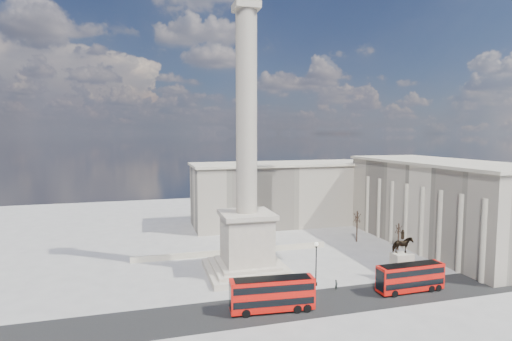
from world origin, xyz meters
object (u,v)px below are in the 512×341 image
object	(u,v)px
pedestrian_walking	(336,285)
red_bus_c	(411,277)
pedestrian_standing	(428,269)
pedestrian_crossing	(384,278)
equestrian_statue	(402,262)
nelsons_column	(247,200)
red_bus_b	(279,292)
victorian_lamp	(316,260)
red_bus_a	(273,294)

from	to	relation	value
pedestrian_walking	red_bus_c	bearing A→B (deg)	-53.40
pedestrian_standing	pedestrian_crossing	bearing A→B (deg)	-16.56
equestrian_statue	pedestrian_walking	size ratio (longest dim) A/B	5.12
nelsons_column	pedestrian_standing	world-z (taller)	nelsons_column
equestrian_statue	red_bus_b	bearing A→B (deg)	-169.51
nelsons_column	victorian_lamp	size ratio (longest dim) A/B	6.99
red_bus_a	red_bus_b	distance (m)	1.97
victorian_lamp	red_bus_a	bearing A→B (deg)	-143.87
equestrian_statue	pedestrian_crossing	size ratio (longest dim) A/B	4.78
red_bus_b	pedestrian_standing	size ratio (longest dim) A/B	5.46
red_bus_c	pedestrian_standing	world-z (taller)	red_bus_c
pedestrian_walking	pedestrian_crossing	world-z (taller)	pedestrian_crossing
pedestrian_crossing	pedestrian_standing	bearing A→B (deg)	-105.97
red_bus_b	pedestrian_walking	distance (m)	11.03
pedestrian_standing	nelsons_column	bearing A→B (deg)	-42.98
nelsons_column	victorian_lamp	world-z (taller)	nelsons_column
pedestrian_crossing	red_bus_a	bearing A→B (deg)	78.41
red_bus_c	pedestrian_walking	distance (m)	11.47
red_bus_b	pedestrian_crossing	world-z (taller)	red_bus_b
pedestrian_walking	pedestrian_standing	distance (m)	18.69
nelsons_column	red_bus_b	bearing A→B (deg)	-86.14
red_bus_b	pedestrian_standing	distance (m)	29.57
victorian_lamp	pedestrian_walking	distance (m)	4.83
pedestrian_crossing	pedestrian_walking	bearing A→B (deg)	68.38
pedestrian_crossing	red_bus_c	bearing A→B (deg)	179.10
nelsons_column	pedestrian_crossing	world-z (taller)	nelsons_column
red_bus_c	equestrian_statue	xyz separation A→B (m)	(1.88, 4.87, 0.67)
nelsons_column	equestrian_statue	bearing A→B (deg)	-23.07
victorian_lamp	equestrian_statue	distance (m)	15.05
pedestrian_standing	red_bus_a	bearing A→B (deg)	-13.56
nelsons_column	red_bus_b	world-z (taller)	nelsons_column
pedestrian_standing	red_bus_b	bearing A→B (deg)	-15.55
pedestrian_walking	pedestrian_crossing	distance (m)	8.93
red_bus_a	pedestrian_walking	world-z (taller)	red_bus_a
red_bus_c	equestrian_statue	distance (m)	5.26
nelsons_column	red_bus_b	xyz separation A→B (m)	(0.98, -14.57, -10.82)
red_bus_b	pedestrian_walking	xyz separation A→B (m)	(10.51, 3.07, -1.27)
equestrian_statue	pedestrian_walking	bearing A→B (deg)	-174.52
nelsons_column	pedestrian_walking	distance (m)	20.26
nelsons_column	red_bus_c	distance (m)	28.95
nelsons_column	pedestrian_walking	size ratio (longest dim) A/B	30.04
red_bus_a	victorian_lamp	xyz separation A→B (m)	(9.62, 7.02, 1.73)
red_bus_b	red_bus_c	bearing A→B (deg)	-3.22
red_bus_a	pedestrian_standing	world-z (taller)	red_bus_a
nelsons_column	equestrian_statue	distance (m)	28.07
red_bus_a	red_bus_b	bearing A→B (deg)	49.04
red_bus_b	victorian_lamp	bearing A→B (deg)	32.93
pedestrian_walking	pedestrian_standing	world-z (taller)	pedestrian_standing
victorian_lamp	pedestrian_crossing	world-z (taller)	victorian_lamp
red_bus_b	red_bus_c	distance (m)	21.30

